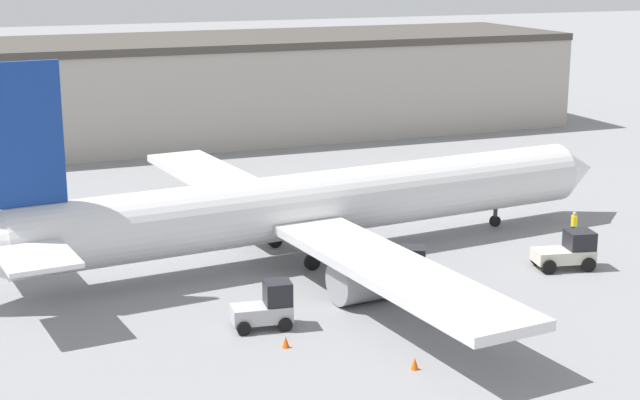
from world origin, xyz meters
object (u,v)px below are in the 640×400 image
safety_cone_near (415,363)px  pushback_tug (267,307)px  airplane (303,206)px  safety_cone_far (286,342)px  baggage_tug (568,251)px  belt_loader_truck (401,269)px  ground_crew_worker (574,225)px

safety_cone_near → pushback_tug: bearing=121.8°
airplane → safety_cone_near: 17.43m
pushback_tug → safety_cone_far: size_ratio=5.54×
airplane → baggage_tug: airplane is taller
airplane → belt_loader_truck: size_ratio=12.83×
baggage_tug → pushback_tug: 19.25m
baggage_tug → belt_loader_truck: (-10.50, 0.48, 0.07)m
baggage_tug → pushback_tug: pushback_tug is taller
belt_loader_truck → safety_cone_far: size_ratio=6.26×
safety_cone_near → safety_cone_far: size_ratio=1.00×
baggage_tug → pushback_tug: bearing=-161.6°
ground_crew_worker → baggage_tug: baggage_tug is taller
baggage_tug → safety_cone_far: 19.79m
safety_cone_near → belt_loader_truck: bearing=67.0°
ground_crew_worker → baggage_tug: bearing=55.0°
belt_loader_truck → safety_cone_far: 10.26m
airplane → safety_cone_near: size_ratio=80.26×
safety_cone_far → baggage_tug: bearing=14.7°
baggage_tug → safety_cone_near: baggage_tug is taller
pushback_tug → safety_cone_far: bearing=-82.9°
airplane → pushback_tug: 11.73m
belt_loader_truck → safety_cone_near: bearing=-84.1°
pushback_tug → safety_cone_near: bearing=-50.9°
baggage_tug → belt_loader_truck: belt_loader_truck is taller
safety_cone_far → airplane: bearing=65.9°
pushback_tug → safety_cone_far: 2.82m
pushback_tug → safety_cone_far: (-0.01, -2.71, -0.76)m
safety_cone_near → safety_cone_far: (-4.42, 4.40, 0.00)m
airplane → ground_crew_worker: airplane is taller
baggage_tug → safety_cone_far: baggage_tug is taller
pushback_tug → safety_cone_far: pushback_tug is taller
belt_loader_truck → safety_cone_far: belt_loader_truck is taller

